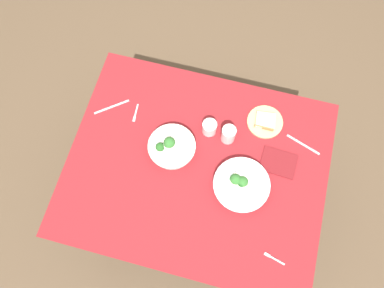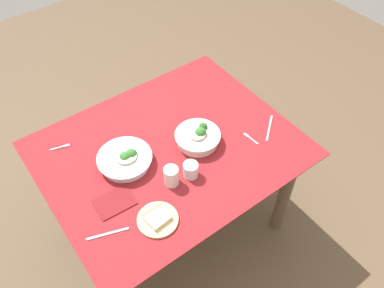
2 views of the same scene
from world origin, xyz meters
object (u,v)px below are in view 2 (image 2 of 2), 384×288
(broccoli_bowl_near, at_px, (125,159))
(water_glass_side, at_px, (171,176))
(napkin_folded_upper, at_px, (115,202))
(table_knife_right, at_px, (108,234))
(bread_side_plate, at_px, (158,219))
(broccoli_bowl_far, at_px, (198,137))
(water_glass_center, at_px, (191,170))
(table_knife_left, at_px, (269,128))
(fork_by_far_bowl, at_px, (61,147))
(fork_by_near_bowl, at_px, (250,138))

(broccoli_bowl_near, relative_size, water_glass_side, 2.67)
(water_glass_side, height_order, napkin_folded_upper, water_glass_side)
(napkin_folded_upper, bearing_deg, table_knife_right, 50.44)
(bread_side_plate, bearing_deg, broccoli_bowl_near, -97.84)
(table_knife_right, bearing_deg, bread_side_plate, 0.63)
(broccoli_bowl_far, xyz_separation_m, water_glass_side, (0.25, 0.13, 0.01))
(table_knife_right, xyz_separation_m, napkin_folded_upper, (-0.10, -0.12, 0.00))
(bread_side_plate, xyz_separation_m, table_knife_right, (0.20, -0.07, -0.01))
(water_glass_center, xyz_separation_m, table_knife_left, (-0.51, -0.00, -0.04))
(broccoli_bowl_near, bearing_deg, water_glass_side, 116.63)
(broccoli_bowl_near, bearing_deg, table_knife_right, 48.28)
(napkin_folded_upper, bearing_deg, water_glass_center, 167.87)
(fork_by_far_bowl, xyz_separation_m, table_knife_left, (-0.93, 0.52, -0.00))
(water_glass_side, distance_m, fork_by_far_bowl, 0.60)
(water_glass_side, distance_m, napkin_folded_upper, 0.28)
(broccoli_bowl_near, distance_m, fork_by_near_bowl, 0.64)
(bread_side_plate, relative_size, fork_by_far_bowl, 1.82)
(water_glass_center, xyz_separation_m, fork_by_near_bowl, (-0.38, -0.01, -0.04))
(fork_by_far_bowl, bearing_deg, table_knife_left, -14.43)
(bread_side_plate, height_order, table_knife_left, bread_side_plate)
(fork_by_near_bowl, bearing_deg, fork_by_far_bowl, 52.68)
(fork_by_far_bowl, distance_m, table_knife_right, 0.57)
(water_glass_side, distance_m, table_knife_left, 0.61)
(fork_by_near_bowl, bearing_deg, broccoli_bowl_near, 63.85)
(water_glass_center, bearing_deg, table_knife_right, 5.34)
(fork_by_far_bowl, bearing_deg, bread_side_plate, -60.86)
(broccoli_bowl_far, distance_m, table_knife_right, 0.64)
(fork_by_far_bowl, distance_m, table_knife_left, 1.07)
(water_glass_center, bearing_deg, broccoli_bowl_near, -48.87)
(broccoli_bowl_far, xyz_separation_m, fork_by_far_bowl, (0.57, -0.38, -0.03))
(water_glass_center, distance_m, table_knife_right, 0.47)
(broccoli_bowl_near, distance_m, napkin_folded_upper, 0.22)
(bread_side_plate, relative_size, napkin_folded_upper, 1.06)
(table_knife_left, bearing_deg, broccoli_bowl_far, -60.05)
(broccoli_bowl_near, xyz_separation_m, table_knife_left, (-0.72, 0.24, -0.03))
(broccoli_bowl_far, bearing_deg, broccoli_bowl_near, -14.71)
(water_glass_center, relative_size, table_knife_left, 0.40)
(broccoli_bowl_near, height_order, water_glass_side, water_glass_side)
(water_glass_center, xyz_separation_m, table_knife_right, (0.46, 0.04, -0.04))
(table_knife_right, bearing_deg, water_glass_center, 24.57)
(water_glass_side, bearing_deg, table_knife_left, 178.60)
(fork_by_near_bowl, height_order, table_knife_right, same)
(broccoli_bowl_near, height_order, fork_by_far_bowl, broccoli_bowl_near)
(table_knife_right, bearing_deg, table_knife_left, 21.85)
(napkin_folded_upper, bearing_deg, bread_side_plate, 118.75)
(bread_side_plate, bearing_deg, fork_by_far_bowl, -75.68)
(fork_by_near_bowl, xyz_separation_m, table_knife_left, (-0.13, 0.01, -0.00))
(broccoli_bowl_far, xyz_separation_m, fork_by_near_bowl, (-0.23, 0.14, -0.03))
(fork_by_far_bowl, bearing_deg, table_knife_right, -79.47)
(napkin_folded_upper, bearing_deg, broccoli_bowl_near, -133.25)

